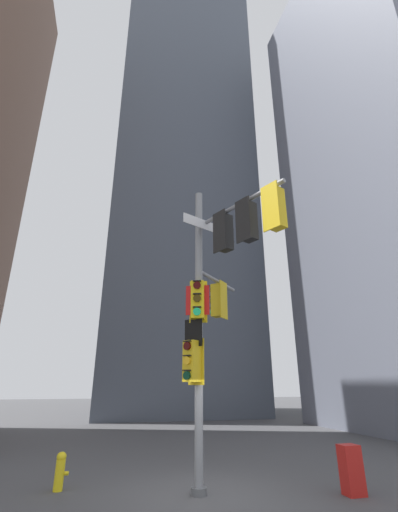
{
  "coord_description": "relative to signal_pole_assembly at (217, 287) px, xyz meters",
  "views": [
    {
      "loc": [
        -2.28,
        -9.07,
        2.39
      ],
      "look_at": [
        -0.0,
        -0.03,
        5.85
      ],
      "focal_mm": 24.33,
      "sensor_mm": 36.0,
      "label": 1
    }
  ],
  "objects": [
    {
      "name": "fire_hydrant",
      "position": [
        -3.54,
        1.71,
        -4.36
      ],
      "size": [
        0.33,
        0.23,
        0.83
      ],
      "color": "yellow",
      "rests_on": "ground"
    },
    {
      "name": "signal_pole_assembly",
      "position": [
        0.0,
        0.0,
        0.0
      ],
      "size": [
        2.31,
        4.75,
        7.89
      ],
      "color": "gray",
      "rests_on": "ground"
    },
    {
      "name": "building_mid_block",
      "position": [
        3.09,
        23.88,
        21.65
      ],
      "size": [
        13.17,
        13.17,
        52.89
      ],
      "primitive_type": "cube",
      "color": "#4C5460",
      "rests_on": "ground"
    },
    {
      "name": "newspaper_box",
      "position": [
        3.09,
        -0.34,
        -4.28
      ],
      "size": [
        0.45,
        0.36,
        1.04
      ],
      "color": "red",
      "rests_on": "ground"
    },
    {
      "name": "ground",
      "position": [
        -0.35,
        0.57,
        -4.8
      ],
      "size": [
        120.0,
        120.0,
        0.0
      ],
      "primitive_type": "plane",
      "color": "#474749"
    }
  ]
}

